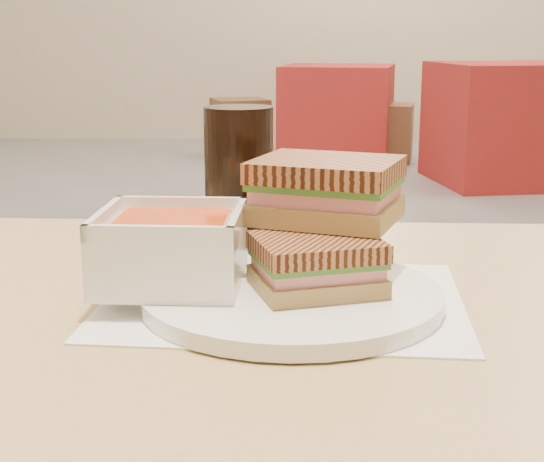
{
  "coord_description": "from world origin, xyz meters",
  "views": [
    {
      "loc": [
        0.04,
        -2.72,
        1.0
      ],
      "look_at": [
        0.01,
        -2.0,
        0.82
      ],
      "focal_mm": 53.56,
      "sensor_mm": 36.0,
      "label": 1
    }
  ],
  "objects_px": {
    "bg_chair_1l": "(491,152)",
    "bg_chair_2l": "(240,128)",
    "plate": "(292,296)",
    "bg_table_1": "(506,123)",
    "main_table": "(358,423)",
    "bg_chair_2r": "(387,133)",
    "soup_bowl": "(171,251)",
    "bg_table_2": "(338,112)",
    "cola_glass": "(239,181)",
    "panini_lower": "(317,264)"
  },
  "relations": [
    {
      "from": "bg_chair_1l",
      "to": "bg_chair_2l",
      "type": "xyz_separation_m",
      "value": [
        -1.78,
        1.21,
        0.02
      ]
    },
    {
      "from": "plate",
      "to": "bg_table_1",
      "type": "distance_m",
      "value": 5.02
    },
    {
      "from": "main_table",
      "to": "bg_chair_2r",
      "type": "height_order",
      "value": "main_table"
    },
    {
      "from": "soup_bowl",
      "to": "main_table",
      "type": "bearing_deg",
      "value": -6.09
    },
    {
      "from": "bg_chair_2l",
      "to": "bg_table_2",
      "type": "bearing_deg",
      "value": -7.18
    },
    {
      "from": "main_table",
      "to": "bg_table_2",
      "type": "height_order",
      "value": "main_table"
    },
    {
      "from": "bg_chair_1l",
      "to": "bg_table_2",
      "type": "bearing_deg",
      "value": 131.53
    },
    {
      "from": "cola_glass",
      "to": "bg_chair_1l",
      "type": "distance_m",
      "value": 4.78
    },
    {
      "from": "cola_glass",
      "to": "bg_chair_2r",
      "type": "distance_m",
      "value": 5.63
    },
    {
      "from": "bg_chair_2l",
      "to": "main_table",
      "type": "bearing_deg",
      "value": -84.5
    },
    {
      "from": "panini_lower",
      "to": "soup_bowl",
      "type": "bearing_deg",
      "value": 172.72
    },
    {
      "from": "bg_table_1",
      "to": "bg_chair_2l",
      "type": "distance_m",
      "value": 2.21
    },
    {
      "from": "cola_glass",
      "to": "bg_chair_1l",
      "type": "relative_size",
      "value": 0.38
    },
    {
      "from": "panini_lower",
      "to": "bg_table_1",
      "type": "height_order",
      "value": "panini_lower"
    },
    {
      "from": "bg_chair_2r",
      "to": "bg_table_1",
      "type": "bearing_deg",
      "value": -52.63
    },
    {
      "from": "cola_glass",
      "to": "bg_table_1",
      "type": "bearing_deg",
      "value": 72.71
    },
    {
      "from": "bg_chair_1l",
      "to": "main_table",
      "type": "bearing_deg",
      "value": -104.28
    },
    {
      "from": "bg_chair_1l",
      "to": "bg_table_1",
      "type": "bearing_deg",
      "value": 37.48
    },
    {
      "from": "soup_bowl",
      "to": "bg_table_1",
      "type": "distance_m",
      "value": 5.05
    },
    {
      "from": "bg_table_1",
      "to": "bg_chair_1l",
      "type": "height_order",
      "value": "bg_table_1"
    },
    {
      "from": "plate",
      "to": "panini_lower",
      "type": "distance_m",
      "value": 0.04
    },
    {
      "from": "main_table",
      "to": "bg_chair_1l",
      "type": "bearing_deg",
      "value": 75.72
    },
    {
      "from": "panini_lower",
      "to": "main_table",
      "type": "bearing_deg",
      "value": -2.17
    },
    {
      "from": "soup_bowl",
      "to": "bg_chair_2r",
      "type": "bearing_deg",
      "value": 82.21
    },
    {
      "from": "panini_lower",
      "to": "bg_chair_2r",
      "type": "distance_m",
      "value": 5.81
    },
    {
      "from": "panini_lower",
      "to": "plate",
      "type": "bearing_deg",
      "value": 171.15
    },
    {
      "from": "main_table",
      "to": "bg_chair_1l",
      "type": "height_order",
      "value": "main_table"
    },
    {
      "from": "main_table",
      "to": "bg_table_1",
      "type": "distance_m",
      "value": 5.0
    },
    {
      "from": "plate",
      "to": "bg_chair_2l",
      "type": "height_order",
      "value": "plate"
    },
    {
      "from": "cola_glass",
      "to": "bg_chair_2l",
      "type": "relative_size",
      "value": 0.31
    },
    {
      "from": "main_table",
      "to": "bg_table_1",
      "type": "xyz_separation_m",
      "value": [
        1.31,
        4.82,
        -0.24
      ]
    },
    {
      "from": "bg_chair_2l",
      "to": "bg_chair_1l",
      "type": "bearing_deg",
      "value": -34.28
    },
    {
      "from": "bg_table_1",
      "to": "bg_chair_2r",
      "type": "relative_size",
      "value": 2.29
    },
    {
      "from": "soup_bowl",
      "to": "cola_glass",
      "type": "xyz_separation_m",
      "value": [
        0.05,
        0.18,
        0.03
      ]
    },
    {
      "from": "soup_bowl",
      "to": "bg_chair_2r",
      "type": "distance_m",
      "value": 5.81
    },
    {
      "from": "bg_table_1",
      "to": "bg_table_2",
      "type": "distance_m",
      "value": 1.5
    },
    {
      "from": "panini_lower",
      "to": "bg_table_2",
      "type": "distance_m",
      "value": 5.87
    },
    {
      "from": "soup_bowl",
      "to": "bg_chair_1l",
      "type": "relative_size",
      "value": 0.3
    },
    {
      "from": "soup_bowl",
      "to": "bg_chair_2l",
      "type": "height_order",
      "value": "soup_bowl"
    },
    {
      "from": "panini_lower",
      "to": "bg_table_2",
      "type": "height_order",
      "value": "panini_lower"
    },
    {
      "from": "cola_glass",
      "to": "panini_lower",
      "type": "bearing_deg",
      "value": -66.29
    },
    {
      "from": "bg_table_2",
      "to": "bg_chair_2r",
      "type": "distance_m",
      "value": 0.43
    },
    {
      "from": "main_table",
      "to": "bg_chair_2l",
      "type": "relative_size",
      "value": 2.28
    },
    {
      "from": "cola_glass",
      "to": "bg_table_1",
      "type": "relative_size",
      "value": 0.16
    },
    {
      "from": "bg_chair_1l",
      "to": "soup_bowl",
      "type": "bearing_deg",
      "value": -106.32
    },
    {
      "from": "bg_table_1",
      "to": "bg_table_2",
      "type": "xyz_separation_m",
      "value": [
        -1.09,
        1.03,
        -0.03
      ]
    },
    {
      "from": "bg_chair_1l",
      "to": "bg_chair_2l",
      "type": "distance_m",
      "value": 2.15
    },
    {
      "from": "bg_table_2",
      "to": "bg_chair_2l",
      "type": "bearing_deg",
      "value": 172.82
    },
    {
      "from": "bg_chair_2l",
      "to": "cola_glass",
      "type": "bearing_deg",
      "value": -85.57
    },
    {
      "from": "main_table",
      "to": "soup_bowl",
      "type": "bearing_deg",
      "value": 173.91
    }
  ]
}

